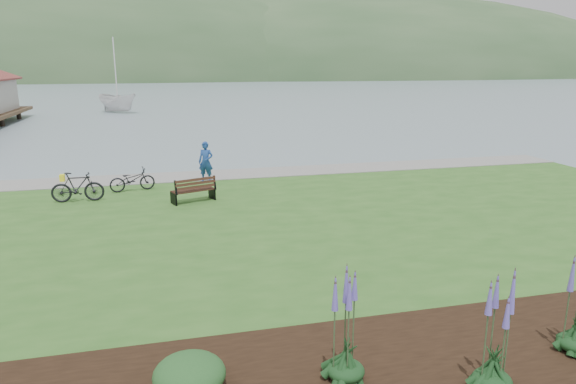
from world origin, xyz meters
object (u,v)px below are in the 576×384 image
park_bench (194,189)px  person (206,158)px  bicycle_a (132,180)px  sailboat (119,113)px

park_bench → person: person is taller
bicycle_a → person: bearing=-84.3°
person → bicycle_a: (-3.06, -0.99, -0.56)m
bicycle_a → sailboat: sailboat is taller
sailboat → bicycle_a: bearing=-125.9°
sailboat → person: bearing=-121.4°
person → bicycle_a: 3.26m
bicycle_a → park_bench: bearing=-148.1°
park_bench → sailboat: bearing=78.3°
bicycle_a → sailboat: (-3.23, 40.44, -0.87)m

